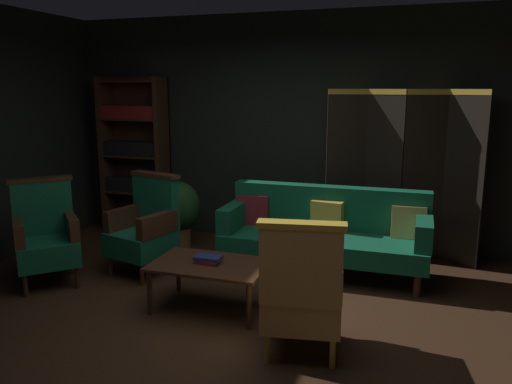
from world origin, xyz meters
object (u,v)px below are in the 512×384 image
object	(u,v)px
folding_screen	(403,172)
bookshelf	(135,154)
armchair_wing_left	(146,227)
book_red_leather	(208,261)
velvet_couch	(325,230)
coffee_table	(210,268)
armchair_gilt_accent	(302,290)
book_navy_cloth	(208,258)
potted_plant	(178,210)
armchair_wing_right	(46,235)

from	to	relation	value
folding_screen	bookshelf	distance (m)	3.42
armchair_wing_left	book_red_leather	xyz separation A→B (m)	(0.98, -0.62, -0.06)
velvet_couch	coffee_table	world-z (taller)	velvet_couch
coffee_table	book_red_leather	xyz separation A→B (m)	(-0.02, 0.00, 0.06)
armchair_gilt_accent	book_navy_cloth	xyz separation A→B (m)	(-0.95, 0.51, -0.03)
armchair_wing_left	bookshelf	bearing A→B (deg)	124.25
velvet_couch	book_red_leather	distance (m)	1.47
folding_screen	coffee_table	size ratio (longest dim) A/B	1.90
coffee_table	book_red_leather	distance (m)	0.06
folding_screen	potted_plant	size ratio (longest dim) A/B	2.31
bookshelf	velvet_couch	world-z (taller)	bookshelf
bookshelf	book_navy_cloth	size ratio (longest dim) A/B	8.91
book_red_leather	book_navy_cloth	distance (m)	0.03
armchair_wing_right	book_navy_cloth	xyz separation A→B (m)	(1.77, -0.06, -0.03)
folding_screen	armchair_wing_left	distance (m)	2.88
potted_plant	book_navy_cloth	bearing A→B (deg)	-55.01
bookshelf	potted_plant	bearing A→B (deg)	-30.56
armchair_gilt_accent	armchair_wing_right	xyz separation A→B (m)	(-2.72, 0.57, 0.00)
book_red_leather	book_navy_cloth	size ratio (longest dim) A/B	0.79
armchair_gilt_accent	book_red_leather	world-z (taller)	armchair_gilt_accent
book_navy_cloth	folding_screen	bearing A→B (deg)	52.36
armchair_gilt_accent	book_red_leather	bearing A→B (deg)	151.95
bookshelf	book_navy_cloth	bearing A→B (deg)	-46.15
armchair_wing_right	potted_plant	xyz separation A→B (m)	(0.74, 1.40, -0.02)
book_navy_cloth	armchair_wing_left	bearing A→B (deg)	147.59
bookshelf	coffee_table	distance (m)	2.85
bookshelf	armchair_wing_right	distance (m)	2.01
folding_screen	book_navy_cloth	xyz separation A→B (m)	(-1.52, -1.97, -0.52)
armchair_wing_left	potted_plant	world-z (taller)	armchair_wing_left
armchair_wing_left	book_red_leather	bearing A→B (deg)	-32.41
armchair_gilt_accent	armchair_wing_right	bearing A→B (deg)	168.20
book_red_leather	velvet_couch	bearing A→B (deg)	57.40
velvet_couch	potted_plant	xyz separation A→B (m)	(-1.82, 0.22, 0.02)
folding_screen	bookshelf	size ratio (longest dim) A/B	0.93
folding_screen	coffee_table	bearing A→B (deg)	-127.25
folding_screen	armchair_gilt_accent	size ratio (longest dim) A/B	1.83
velvet_couch	armchair_wing_right	distance (m)	2.82
velvet_couch	book_navy_cloth	xyz separation A→B (m)	(-0.79, -1.24, 0.01)
bookshelf	armchair_gilt_accent	size ratio (longest dim) A/B	1.97
book_navy_cloth	book_red_leather	bearing A→B (deg)	0.00
armchair_gilt_accent	potted_plant	xyz separation A→B (m)	(-1.98, 1.97, -0.02)
velvet_couch	armchair_wing_left	size ratio (longest dim) A/B	2.04
bookshelf	armchair_wing_left	distance (m)	1.74
folding_screen	coffee_table	distance (m)	2.55
book_red_leather	book_navy_cloth	xyz separation A→B (m)	(0.00, 0.00, 0.03)
coffee_table	armchair_wing_right	bearing A→B (deg)	177.95
armchair_gilt_accent	bookshelf	bearing A→B (deg)	138.92
coffee_table	book_red_leather	bearing A→B (deg)	168.92
book_red_leather	armchair_gilt_accent	bearing A→B (deg)	-28.05
folding_screen	potted_plant	world-z (taller)	folding_screen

